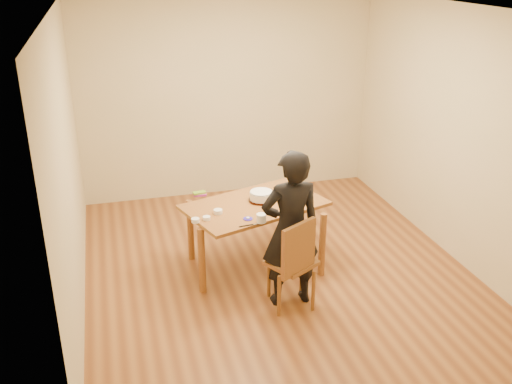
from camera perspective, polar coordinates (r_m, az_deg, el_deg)
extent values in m
cube|color=brown|center=(6.27, 1.90, -7.47)|extent=(4.00, 4.50, 0.00)
cube|color=silver|center=(5.44, 2.28, 17.92)|extent=(4.00, 4.50, 0.00)
cube|color=#BEB484|center=(7.81, -2.85, 9.37)|extent=(4.00, 0.00, 2.70)
cube|color=#BEB484|center=(5.49, -18.31, 2.35)|extent=(0.00, 4.50, 2.70)
cube|color=#BEB484|center=(6.56, 19.08, 5.52)|extent=(0.00, 4.50, 2.70)
cube|color=brown|center=(5.95, -0.13, -1.33)|extent=(1.61, 1.24, 0.04)
cube|color=brown|center=(5.45, 3.54, -7.07)|extent=(0.54, 0.54, 0.04)
cylinder|color=#B7290C|center=(6.00, 0.53, -0.80)|extent=(0.27, 0.27, 0.02)
cylinder|color=white|center=(5.98, 0.53, -0.37)|extent=(0.24, 0.24, 0.08)
ellipsoid|color=white|center=(5.96, 0.53, 0.09)|extent=(0.24, 0.24, 0.03)
cylinder|color=white|center=(5.52, 0.54, -2.63)|extent=(0.10, 0.10, 0.09)
cylinder|color=#271BB0|center=(5.60, -0.81, -2.69)|extent=(0.09, 0.09, 0.01)
ellipsoid|color=white|center=(5.59, -0.81, -2.57)|extent=(0.04, 0.04, 0.02)
cylinder|color=white|center=(5.60, -4.97, -2.62)|extent=(0.07, 0.07, 0.04)
cylinder|color=white|center=(5.72, -3.82, -1.96)|extent=(0.09, 0.09, 0.04)
cylinder|color=white|center=(5.56, -6.08, -2.83)|extent=(0.08, 0.08, 0.04)
cube|color=#CF30A4|center=(6.16, -5.63, -0.26)|extent=(0.14, 0.08, 0.02)
cube|color=green|center=(6.16, -5.69, -0.07)|extent=(0.14, 0.08, 0.02)
cube|color=black|center=(5.46, -0.99, -3.37)|extent=(0.15, 0.03, 0.01)
imported|color=black|center=(5.33, 3.48, -3.77)|extent=(0.57, 0.37, 1.56)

